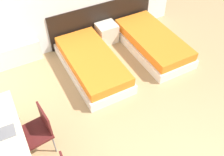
{
  "coord_description": "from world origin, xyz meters",
  "views": [
    {
      "loc": [
        -1.47,
        -0.39,
        3.7
      ],
      "look_at": [
        0.0,
        2.33,
        0.55
      ],
      "focal_mm": 40.0,
      "sensor_mm": 36.0,
      "label": 1
    }
  ],
  "objects_px": {
    "nightstand": "(107,33)",
    "bed_near_window": "(92,64)",
    "bed_near_door": "(152,43)",
    "chair_near_laptop": "(38,130)"
  },
  "relations": [
    {
      "from": "chair_near_laptop",
      "to": "bed_near_door",
      "type": "bearing_deg",
      "value": 16.5
    },
    {
      "from": "nightstand",
      "to": "chair_near_laptop",
      "type": "relative_size",
      "value": 0.54
    },
    {
      "from": "bed_near_window",
      "to": "bed_near_door",
      "type": "height_order",
      "value": "same"
    },
    {
      "from": "bed_near_door",
      "to": "nightstand",
      "type": "bearing_deg",
      "value": 133.63
    },
    {
      "from": "bed_near_window",
      "to": "chair_near_laptop",
      "type": "distance_m",
      "value": 1.94
    },
    {
      "from": "bed_near_window",
      "to": "nightstand",
      "type": "xyz_separation_m",
      "value": [
        0.76,
        0.8,
        0.03
      ]
    },
    {
      "from": "nightstand",
      "to": "bed_near_window",
      "type": "bearing_deg",
      "value": -133.63
    },
    {
      "from": "bed_near_window",
      "to": "chair_near_laptop",
      "type": "height_order",
      "value": "chair_near_laptop"
    },
    {
      "from": "bed_near_window",
      "to": "bed_near_door",
      "type": "relative_size",
      "value": 1.0
    },
    {
      "from": "chair_near_laptop",
      "to": "nightstand",
      "type": "bearing_deg",
      "value": 36.48
    }
  ]
}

